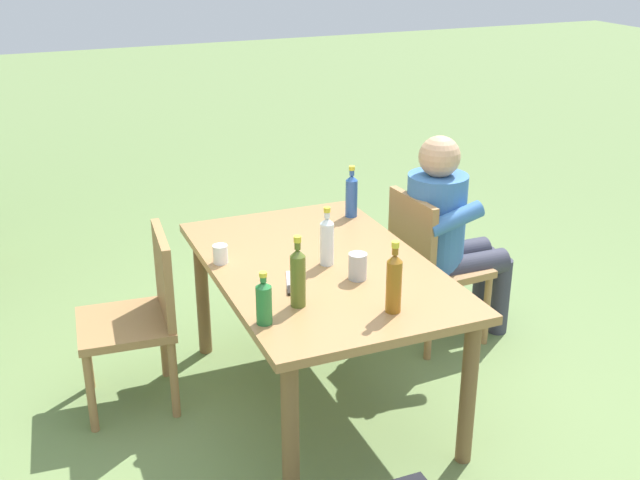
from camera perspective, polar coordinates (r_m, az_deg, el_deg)
name	(u,v)px	position (r m, az deg, el deg)	size (l,w,h in m)	color
ground_plane	(320,399)	(3.97, 0.00, -11.52)	(24.00, 24.00, 0.00)	#6B844C
dining_table	(320,282)	(3.65, 0.00, -3.05)	(1.51, 0.97, 0.74)	#A37547
chair_near_right	(429,260)	(4.31, 7.95, -1.45)	(0.47, 0.47, 0.87)	#A37547
chair_far_right	(141,311)	(3.82, -12.92, -5.07)	(0.47, 0.47, 0.87)	#A37547
person_in_white_shirt	(448,228)	(4.30, 9.29, 0.84)	(0.47, 0.62, 1.18)	#3D70B2
bottle_olive	(298,276)	(3.18, -1.62, -2.66)	(0.06, 0.06, 0.31)	#566623
bottle_clear	(327,240)	(3.56, 0.51, 0.00)	(0.06, 0.06, 0.28)	white
bottle_green	(264,302)	(3.06, -4.11, -4.50)	(0.06, 0.06, 0.22)	#287A38
bottle_blue	(351,195)	(4.16, 2.31, 3.31)	(0.06, 0.06, 0.28)	#2D56A3
bottle_amber	(394,282)	(3.14, 5.42, -3.06)	(0.06, 0.06, 0.31)	#996019
cup_steel	(358,266)	(3.45, 2.76, -1.93)	(0.08, 0.08, 0.12)	#B2B7BC
cup_white	(220,254)	(3.64, -7.28, -1.03)	(0.07, 0.07, 0.09)	white
table_knife	(289,285)	(3.40, -2.25, -3.27)	(0.23, 0.10, 0.01)	silver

